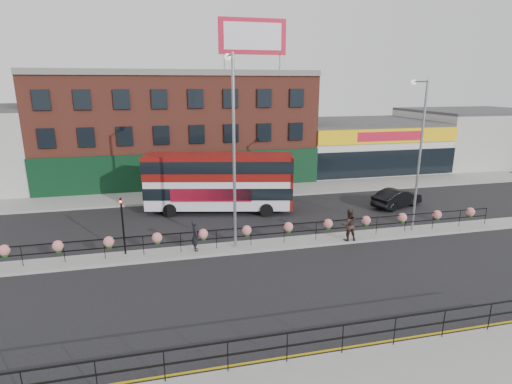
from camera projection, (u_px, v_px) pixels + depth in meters
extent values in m
plane|color=black|center=(268.00, 246.00, 23.40)|extent=(120.00, 120.00, 0.00)
cube|color=gray|center=(232.00, 193.00, 34.66)|extent=(60.00, 4.00, 0.15)
cube|color=gray|center=(268.00, 245.00, 23.38)|extent=(60.00, 1.60, 0.15)
cube|color=gold|center=(337.00, 349.00, 14.28)|extent=(60.00, 0.10, 0.01)
cube|color=gold|center=(339.00, 352.00, 14.11)|extent=(60.00, 0.10, 0.01)
cube|color=brown|center=(179.00, 127.00, 40.01)|extent=(25.00, 12.00, 10.00)
cube|color=#3F3F42|center=(176.00, 74.00, 38.67)|extent=(25.00, 12.00, 0.30)
cube|color=black|center=(184.00, 172.00, 35.16)|extent=(25.00, 0.25, 3.40)
cube|color=silver|center=(359.00, 145.00, 45.07)|extent=(15.00, 12.00, 5.00)
cube|color=#3F3F42|center=(361.00, 122.00, 44.38)|extent=(15.00, 12.00, 0.30)
cube|color=yellow|center=(390.00, 136.00, 38.88)|extent=(15.00, 0.25, 1.40)
cube|color=#B7112C|center=(391.00, 136.00, 38.77)|extent=(7.00, 0.10, 0.90)
cube|color=black|center=(388.00, 163.00, 39.59)|extent=(15.00, 0.25, 2.60)
cube|color=#A9A8A4|center=(471.00, 137.00, 48.18)|extent=(14.50, 12.00, 6.00)
cube|color=#3F3F42|center=(475.00, 111.00, 47.36)|extent=(14.50, 12.00, 0.30)
cube|color=#B7112C|center=(253.00, 36.00, 34.60)|extent=(6.00, 0.25, 3.00)
cube|color=silver|center=(253.00, 36.00, 34.47)|extent=(5.10, 0.04, 2.25)
cylinder|color=gray|center=(225.00, 63.00, 34.63)|extent=(0.12, 0.12, 1.40)
cylinder|color=gray|center=(280.00, 63.00, 35.73)|extent=(0.12, 0.12, 1.40)
cube|color=black|center=(268.00, 226.00, 23.08)|extent=(30.00, 0.05, 0.05)
cube|color=black|center=(268.00, 234.00, 23.20)|extent=(30.00, 0.05, 0.05)
cylinder|color=black|center=(22.00, 256.00, 20.36)|extent=(0.04, 0.04, 1.10)
cylinder|color=black|center=(64.00, 252.00, 20.80)|extent=(0.04, 0.04, 1.10)
cylinder|color=black|center=(105.00, 249.00, 21.24)|extent=(0.04, 0.04, 1.10)
cylinder|color=black|center=(143.00, 246.00, 21.68)|extent=(0.04, 0.04, 1.10)
cylinder|color=black|center=(181.00, 242.00, 22.12)|extent=(0.04, 0.04, 1.10)
cylinder|color=black|center=(217.00, 239.00, 22.56)|extent=(0.04, 0.04, 1.10)
cylinder|color=black|center=(251.00, 236.00, 23.00)|extent=(0.04, 0.04, 1.10)
cylinder|color=black|center=(284.00, 233.00, 23.44)|extent=(0.04, 0.04, 1.10)
cylinder|color=black|center=(316.00, 231.00, 23.88)|extent=(0.04, 0.04, 1.10)
cylinder|color=black|center=(347.00, 228.00, 24.32)|extent=(0.04, 0.04, 1.10)
cylinder|color=black|center=(377.00, 226.00, 24.76)|extent=(0.04, 0.04, 1.10)
cylinder|color=black|center=(405.00, 223.00, 25.20)|extent=(0.04, 0.04, 1.10)
cylinder|color=black|center=(433.00, 221.00, 25.64)|extent=(0.04, 0.04, 1.10)
cylinder|color=black|center=(460.00, 218.00, 26.08)|extent=(0.04, 0.04, 1.10)
cylinder|color=black|center=(486.00, 216.00, 26.52)|extent=(0.04, 0.04, 1.10)
sphere|color=#C86A6E|center=(4.00, 250.00, 20.09)|extent=(0.56, 0.56, 0.56)
sphere|color=#194814|center=(5.00, 254.00, 20.15)|extent=(0.36, 0.36, 0.36)
sphere|color=#C86A6E|center=(58.00, 246.00, 20.64)|extent=(0.56, 0.56, 0.56)
sphere|color=#194814|center=(58.00, 250.00, 20.70)|extent=(0.36, 0.36, 0.36)
sphere|color=#C86A6E|center=(109.00, 242.00, 21.19)|extent=(0.56, 0.56, 0.56)
sphere|color=#194814|center=(109.00, 246.00, 21.25)|extent=(0.36, 0.36, 0.36)
sphere|color=#C86A6E|center=(157.00, 238.00, 21.74)|extent=(0.56, 0.56, 0.56)
sphere|color=#194814|center=(157.00, 241.00, 21.80)|extent=(0.36, 0.36, 0.36)
sphere|color=#C86A6E|center=(203.00, 234.00, 22.29)|extent=(0.56, 0.56, 0.56)
sphere|color=#194814|center=(203.00, 238.00, 22.35)|extent=(0.36, 0.36, 0.36)
sphere|color=#C86A6E|center=(247.00, 230.00, 22.84)|extent=(0.56, 0.56, 0.56)
sphere|color=#194814|center=(247.00, 234.00, 22.90)|extent=(0.36, 0.36, 0.36)
sphere|color=#C86A6E|center=(288.00, 227.00, 23.39)|extent=(0.56, 0.56, 0.56)
sphere|color=#194814|center=(288.00, 230.00, 23.45)|extent=(0.36, 0.36, 0.36)
sphere|color=#C86A6E|center=(328.00, 223.00, 23.94)|extent=(0.56, 0.56, 0.56)
sphere|color=#194814|center=(328.00, 227.00, 24.00)|extent=(0.36, 0.36, 0.36)
sphere|color=#C86A6E|center=(366.00, 220.00, 24.49)|extent=(0.56, 0.56, 0.56)
sphere|color=#194814|center=(366.00, 224.00, 24.55)|extent=(0.36, 0.36, 0.36)
sphere|color=#C86A6E|center=(402.00, 217.00, 25.04)|extent=(0.56, 0.56, 0.56)
sphere|color=#194814|center=(402.00, 221.00, 25.10)|extent=(0.36, 0.36, 0.36)
sphere|color=#C86A6E|center=(437.00, 214.00, 25.59)|extent=(0.56, 0.56, 0.56)
sphere|color=#194814|center=(437.00, 218.00, 25.65)|extent=(0.36, 0.36, 0.36)
sphere|color=#C86A6E|center=(470.00, 212.00, 26.14)|extent=(0.56, 0.56, 0.56)
sphere|color=#194814|center=(470.00, 215.00, 26.20)|extent=(0.36, 0.36, 0.36)
cube|color=black|center=(287.00, 333.00, 13.14)|extent=(20.00, 0.05, 0.05)
cube|color=black|center=(287.00, 346.00, 13.27)|extent=(20.00, 0.05, 0.05)
cylinder|color=black|center=(96.00, 376.00, 11.97)|extent=(0.04, 0.04, 1.10)
cylinder|color=black|center=(164.00, 366.00, 12.41)|extent=(0.04, 0.04, 1.10)
cylinder|color=black|center=(228.00, 356.00, 12.85)|extent=(0.04, 0.04, 1.10)
cylinder|color=black|center=(287.00, 347.00, 13.29)|extent=(0.04, 0.04, 1.10)
cylinder|color=black|center=(343.00, 339.00, 13.73)|extent=(0.04, 0.04, 1.10)
cylinder|color=black|center=(395.00, 331.00, 14.17)|extent=(0.04, 0.04, 1.10)
cylinder|color=black|center=(444.00, 324.00, 14.61)|extent=(0.04, 0.04, 1.10)
cylinder|color=black|center=(490.00, 317.00, 15.05)|extent=(0.04, 0.04, 1.10)
cube|color=silver|center=(219.00, 181.00, 29.17)|extent=(10.83, 4.68, 3.84)
cube|color=maroon|center=(219.00, 167.00, 28.89)|extent=(10.90, 4.75, 1.73)
cube|color=black|center=(219.00, 190.00, 29.35)|extent=(10.93, 4.77, 0.86)
cube|color=black|center=(219.00, 165.00, 28.85)|extent=(10.95, 4.80, 0.86)
cube|color=maroon|center=(218.00, 155.00, 28.67)|extent=(10.83, 4.68, 0.12)
cube|color=maroon|center=(290.00, 181.00, 29.21)|extent=(0.74, 2.44, 3.84)
cube|color=#B7112C|center=(211.00, 195.00, 28.18)|extent=(5.63, 1.31, 0.96)
cylinder|color=black|center=(170.00, 210.00, 28.47)|extent=(1.00, 0.49, 0.96)
cylinder|color=black|center=(176.00, 201.00, 30.79)|extent=(1.00, 0.49, 0.96)
cylinder|color=black|center=(266.00, 210.00, 28.52)|extent=(1.00, 0.49, 0.96)
cylinder|color=black|center=(265.00, 201.00, 30.83)|extent=(1.00, 0.49, 0.96)
imported|color=black|center=(397.00, 198.00, 30.72)|extent=(4.36, 5.31, 1.42)
imported|color=black|center=(195.00, 235.00, 22.22)|extent=(0.73, 0.55, 1.77)
imported|color=#31211C|center=(349.00, 225.00, 23.65)|extent=(1.05, 0.87, 1.94)
cylinder|color=gray|center=(234.00, 155.00, 21.54)|extent=(0.17, 0.17, 10.62)
cylinder|color=gray|center=(230.00, 55.00, 20.93)|extent=(0.11, 1.59, 0.11)
sphere|color=silver|center=(228.00, 57.00, 21.69)|extent=(0.38, 0.38, 0.38)
cylinder|color=gray|center=(420.00, 158.00, 24.43)|extent=(0.15, 0.15, 9.28)
cylinder|color=gray|center=(421.00, 82.00, 23.90)|extent=(0.09, 1.39, 0.09)
sphere|color=silver|center=(413.00, 82.00, 24.56)|extent=(0.33, 0.33, 0.33)
cylinder|color=black|center=(123.00, 226.00, 21.56)|extent=(0.10, 0.10, 3.20)
imported|color=black|center=(120.00, 198.00, 21.14)|extent=(0.15, 0.18, 0.90)
sphere|color=#FF190C|center=(121.00, 202.00, 21.08)|extent=(0.14, 0.14, 0.14)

